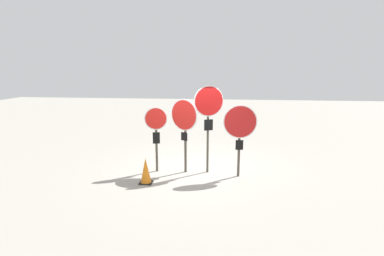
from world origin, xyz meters
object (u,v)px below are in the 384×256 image
stop_sign_3 (240,127)px  stop_sign_2 (209,109)px  traffic_cone_0 (146,171)px  stop_sign_0 (156,127)px  stop_sign_1 (184,121)px

stop_sign_3 → stop_sign_2: bearing=159.7°
stop_sign_2 → traffic_cone_0: stop_sign_2 is taller
stop_sign_0 → stop_sign_3: (2.41, -0.18, 0.08)m
stop_sign_2 → stop_sign_1: bearing=163.7°
stop_sign_0 → stop_sign_2: size_ratio=0.76×
stop_sign_1 → stop_sign_2: (0.69, 0.07, 0.34)m
stop_sign_0 → stop_sign_1: (0.83, 0.02, 0.18)m
stop_sign_2 → traffic_cone_0: bearing=-170.4°
stop_sign_0 → stop_sign_1: stop_sign_1 is taller
stop_sign_2 → stop_sign_3: stop_sign_2 is taller
stop_sign_1 → stop_sign_0: bearing=-149.8°
stop_sign_0 → traffic_cone_0: size_ratio=2.79×
stop_sign_1 → traffic_cone_0: 1.79m
stop_sign_0 → traffic_cone_0: stop_sign_0 is taller
stop_sign_1 → stop_sign_2: size_ratio=0.85×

